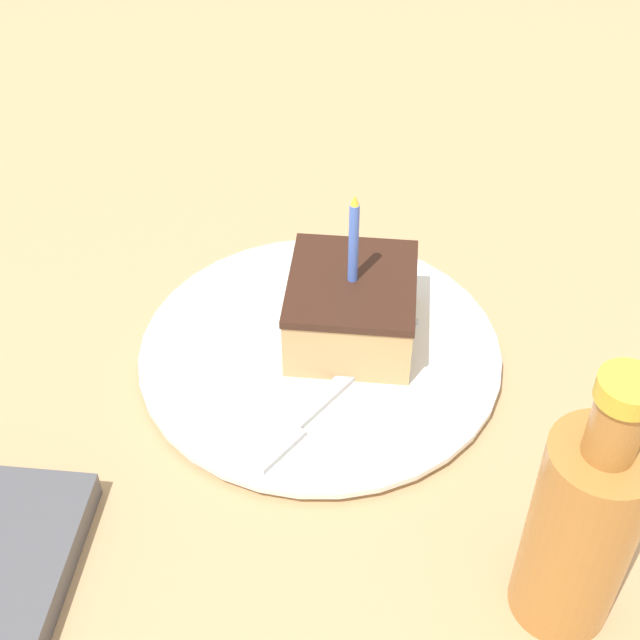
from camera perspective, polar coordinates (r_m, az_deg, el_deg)
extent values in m
cube|color=tan|center=(0.73, -2.23, -2.79)|extent=(2.40, 2.40, 0.04)
cylinder|color=white|center=(0.70, 0.00, -2.10)|extent=(0.27, 0.27, 0.01)
cylinder|color=white|center=(0.70, 0.00, -1.95)|extent=(0.28, 0.28, 0.01)
cube|color=tan|center=(0.69, 2.02, 0.62)|extent=(0.10, 0.10, 0.05)
cube|color=#381E14|center=(0.67, 2.08, 2.41)|extent=(0.11, 0.10, 0.01)
cylinder|color=#4C72E0|center=(0.65, 2.16, 4.93)|extent=(0.01, 0.01, 0.07)
cone|color=yellow|center=(0.63, 2.25, 7.68)|extent=(0.01, 0.01, 0.01)
cube|color=#B2B2B7|center=(0.68, 2.34, -3.12)|extent=(0.13, 0.09, 0.00)
cube|color=#B2B2B7|center=(0.63, -3.05, -7.95)|extent=(0.05, 0.04, 0.00)
cylinder|color=#B27233|center=(0.54, 16.27, -12.99)|extent=(0.06, 0.06, 0.14)
cylinder|color=#B27233|center=(0.47, 18.42, -6.45)|extent=(0.03, 0.03, 0.04)
cylinder|color=gold|center=(0.45, 19.14, -4.22)|extent=(0.03, 0.03, 0.01)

